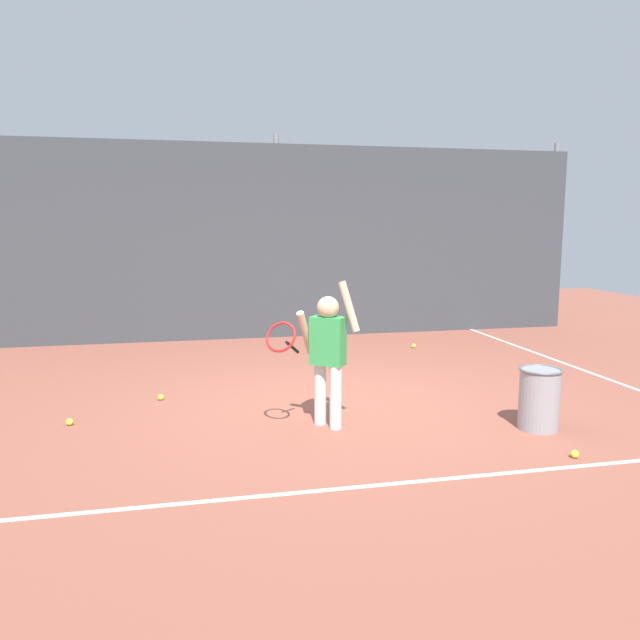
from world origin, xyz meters
name	(u,v)px	position (x,y,z in m)	size (l,w,h in m)	color
ground_plane	(338,406)	(0.00, 0.00, 0.00)	(20.00, 20.00, 0.00)	brown
court_line_baseline	(405,483)	(0.00, -1.97, 0.00)	(9.00, 0.05, 0.00)	white
court_line_sideline	(576,367)	(3.44, 1.00, 0.00)	(0.05, 9.00, 0.00)	white
back_fence_windscreen	(278,242)	(0.00, 4.05, 1.55)	(10.29, 0.08, 3.11)	#383D42
fence_post_1	(277,238)	(0.00, 4.11, 1.63)	(0.09, 0.09, 3.26)	slate
fence_post_2	(552,236)	(5.00, 4.11, 1.63)	(0.09, 0.09, 3.26)	slate
tennis_player	(326,349)	(-0.27, -0.62, 0.73)	(0.89, 0.51, 1.35)	silver
ball_hopper	(539,398)	(1.60, -1.10, 0.29)	(0.38, 0.38, 0.56)	gray
tennis_ball_0	(414,346)	(1.84, 2.67, 0.03)	(0.07, 0.07, 0.07)	#CCE033
tennis_ball_2	(161,397)	(-1.79, 0.60, 0.03)	(0.07, 0.07, 0.07)	#CCE033
tennis_ball_3	(70,422)	(-2.58, -0.08, 0.03)	(0.07, 0.07, 0.07)	#CCE033
tennis_ball_4	(575,454)	(1.49, -1.80, 0.03)	(0.07, 0.07, 0.07)	#CCE033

